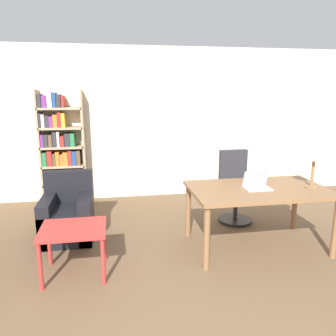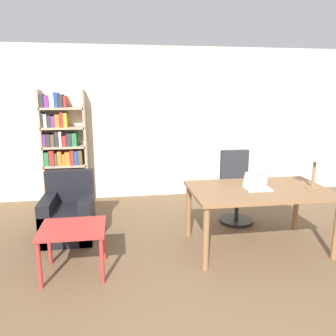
% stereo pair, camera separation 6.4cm
% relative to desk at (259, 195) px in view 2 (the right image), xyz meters
% --- Properties ---
extents(wall_back, '(8.00, 0.06, 2.70)m').
position_rel_desk_xyz_m(wall_back, '(-0.92, 2.34, 0.67)').
color(wall_back, beige).
rests_on(wall_back, ground_plane).
extents(desk, '(1.67, 1.00, 0.77)m').
position_rel_desk_xyz_m(desk, '(0.00, 0.00, 0.00)').
color(desk, olive).
rests_on(desk, ground_plane).
extents(laptop, '(0.31, 0.21, 0.22)m').
position_rel_desk_xyz_m(laptop, '(-0.04, -0.02, 0.14)').
color(laptop, '#B2B2B7').
rests_on(laptop, desk).
extents(table_lamp, '(0.25, 0.25, 0.50)m').
position_rel_desk_xyz_m(table_lamp, '(0.65, -0.08, 0.49)').
color(table_lamp, olive).
rests_on(table_lamp, desk).
extents(office_chair, '(0.50, 0.50, 1.07)m').
position_rel_desk_xyz_m(office_chair, '(0.05, 0.89, -0.20)').
color(office_chair, black).
rests_on(office_chair, ground_plane).
extents(side_table_blue, '(0.68, 0.56, 0.53)m').
position_rel_desk_xyz_m(side_table_blue, '(-2.18, -0.29, -0.22)').
color(side_table_blue, '#B2332D').
rests_on(side_table_blue, ground_plane).
extents(armchair, '(0.65, 0.77, 0.85)m').
position_rel_desk_xyz_m(armchair, '(-2.37, 0.70, -0.39)').
color(armchair, black).
rests_on(armchair, ground_plane).
extents(bookshelf, '(0.75, 0.28, 1.96)m').
position_rel_desk_xyz_m(bookshelf, '(-2.63, 2.15, 0.21)').
color(bookshelf, tan).
rests_on(bookshelf, ground_plane).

